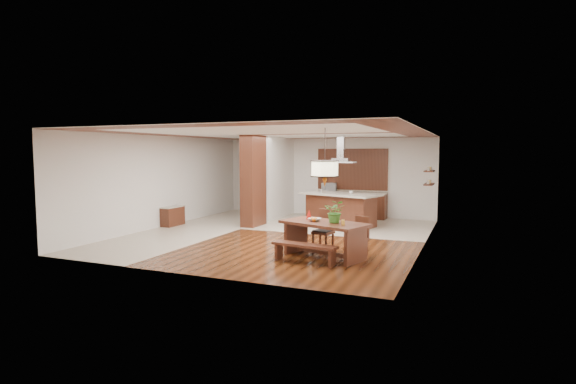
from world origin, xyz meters
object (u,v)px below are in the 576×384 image
at_px(dining_chair_right, 357,237).
at_px(kitchen_island, 340,209).
at_px(dining_bench, 305,253).
at_px(dining_chair_left, 323,230).
at_px(microwave, 329,187).
at_px(island_cup, 351,192).
at_px(hallway_console, 173,216).
at_px(dining_table, 324,231).
at_px(range_hood, 341,149).
at_px(pendant_lantern, 325,158).
at_px(foliage_plant, 335,211).
at_px(fruit_bowl, 315,220).

xyz_separation_m(dining_chair_right, kitchen_island, (-1.54, 4.05, 0.09)).
bearing_deg(dining_bench, dining_chair_left, 91.37).
bearing_deg(microwave, island_cup, -64.61).
xyz_separation_m(dining_chair_right, microwave, (-2.50, 5.89, 0.65)).
relative_size(hallway_console, microwave, 1.66).
bearing_deg(dining_chair_right, dining_table, -121.76).
bearing_deg(dining_bench, range_hood, 97.39).
bearing_deg(island_cup, pendant_lantern, -83.10).
bearing_deg(pendant_lantern, dining_chair_right, 31.52).
bearing_deg(dining_table, island_cup, 96.90).
bearing_deg(microwave, dining_bench, -86.12).
relative_size(dining_bench, microwave, 2.77).
xyz_separation_m(pendant_lantern, foliage_plant, (0.26, -0.03, -1.19)).
bearing_deg(hallway_console, kitchen_island, 23.29).
xyz_separation_m(dining_bench, pendant_lantern, (0.23, 0.66, 2.04)).
distance_m(dining_bench, range_hood, 5.62).
distance_m(pendant_lantern, range_hood, 4.54).
bearing_deg(kitchen_island, hallway_console, -138.55).
relative_size(kitchen_island, island_cup, 24.09).
distance_m(pendant_lantern, fruit_bowl, 1.43).
xyz_separation_m(dining_chair_right, range_hood, (-1.54, 4.05, 2.01)).
height_order(dining_table, range_hood, range_hood).
bearing_deg(foliage_plant, hallway_console, 159.15).
bearing_deg(fruit_bowl, island_cup, 93.71).
bearing_deg(hallway_console, island_cup, 21.13).
distance_m(range_hood, island_cup, 1.42).
xyz_separation_m(foliage_plant, range_hood, (-1.15, 4.48, 1.41)).
height_order(range_hood, microwave, range_hood).
bearing_deg(range_hood, microwave, 117.71).
height_order(fruit_bowl, range_hood, range_hood).
distance_m(hallway_console, island_cup, 5.78).
distance_m(fruit_bowl, island_cup, 4.35).
relative_size(pendant_lantern, fruit_bowl, 4.57).
distance_m(dining_bench, dining_chair_left, 1.40).
bearing_deg(island_cup, microwave, 124.69).
bearing_deg(dining_table, dining_chair_left, 110.10).
height_order(hallway_console, pendant_lantern, pendant_lantern).
distance_m(hallway_console, dining_table, 6.31).
relative_size(dining_bench, island_cup, 12.78).
bearing_deg(island_cup, dining_table, -83.10).
xyz_separation_m(dining_bench, kitchen_island, (-0.66, 5.10, 0.33)).
bearing_deg(microwave, dining_table, -82.86).
relative_size(dining_chair_right, island_cup, 7.85).
bearing_deg(island_cup, hallway_console, -158.87).
bearing_deg(fruit_bowl, hallway_console, 158.02).
xyz_separation_m(dining_chair_left, kitchen_island, (-0.63, 3.73, 0.05)).
xyz_separation_m(dining_chair_left, pendant_lantern, (0.26, -0.72, 1.76)).
distance_m(hallway_console, microwave, 5.71).
xyz_separation_m(fruit_bowl, range_hood, (-0.64, 4.41, 1.63)).
height_order(dining_chair_right, range_hood, range_hood).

